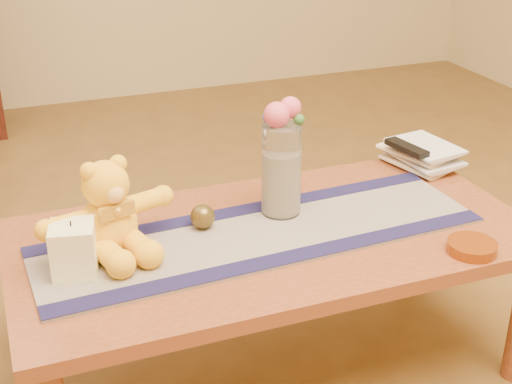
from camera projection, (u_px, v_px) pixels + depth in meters
name	position (u px, v px, depth m)	size (l,w,h in m)	color
floor	(272.00, 366.00, 2.14)	(5.50, 5.50, 0.00)	brown
coffee_table_top	(273.00, 239.00, 1.96)	(1.40, 0.70, 0.04)	brown
table_leg_bl	(30.00, 300.00, 2.09)	(0.07, 0.07, 0.41)	brown
table_leg_br	(411.00, 226.00, 2.51)	(0.07, 0.07, 0.41)	brown
persian_runner	(261.00, 234.00, 1.93)	(1.20, 0.35, 0.01)	#231B4B
runner_border_near	(284.00, 258.00, 1.81)	(1.20, 0.06, 0.00)	#16133A
runner_border_far	(240.00, 210.00, 2.05)	(1.20, 0.06, 0.00)	#16133A
teddy_bear	(107.00, 207.00, 1.81)	(0.35, 0.29, 0.23)	yellow
pillar_candle	(74.00, 249.00, 1.73)	(0.10, 0.10, 0.13)	#FFF5BB
candle_wick	(71.00, 223.00, 1.70)	(0.00, 0.00, 0.01)	black
glass_vase	(281.00, 170.00, 1.99)	(0.11, 0.11, 0.26)	silver
potpourri_fill	(281.00, 183.00, 2.00)	(0.09, 0.09, 0.18)	beige
rose_left	(277.00, 115.00, 1.90)	(0.07, 0.07, 0.07)	#DE4E65
rose_right	(290.00, 108.00, 1.93)	(0.06, 0.06, 0.06)	#DE4E65
blue_flower_back	(281.00, 111.00, 1.95)	(0.04, 0.04, 0.04)	#495B9F
blue_flower_side	(269.00, 117.00, 1.93)	(0.04, 0.04, 0.04)	#495B9F
leaf_sprig	(299.00, 119.00, 1.92)	(0.03, 0.03, 0.03)	#33662D
bronze_ball	(203.00, 216.00, 1.94)	(0.07, 0.07, 0.07)	#52421B
book_bottom	(402.00, 168.00, 2.32)	(0.17, 0.22, 0.02)	beige
book_lower	(405.00, 163.00, 2.31)	(0.16, 0.22, 0.02)	beige
book_upper	(401.00, 157.00, 2.30)	(0.17, 0.22, 0.02)	beige
book_top	(405.00, 152.00, 2.29)	(0.16, 0.22, 0.02)	beige
tv_remote	(407.00, 148.00, 2.28)	(0.04, 0.16, 0.02)	black
amber_dish	(472.00, 247.00, 1.85)	(0.13, 0.13, 0.03)	#BF5914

